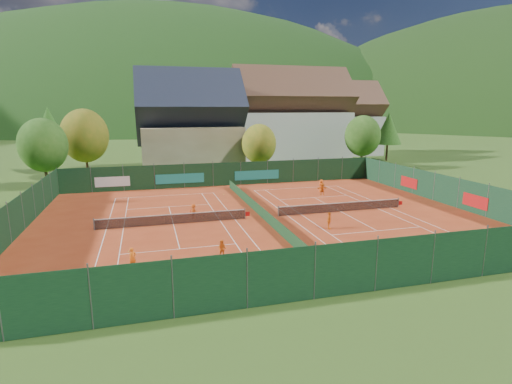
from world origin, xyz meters
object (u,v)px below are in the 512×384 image
object	(u,v)px
hotel_block_a	(290,121)
player_right_near	(329,221)
player_left_mid	(222,249)
player_left_far	(194,211)
ball_hopper	(467,236)
player_right_far_b	(322,189)
player_left_near	(133,258)
hotel_block_b	(339,123)
player_right_far_a	(321,186)
chalet	(190,129)

from	to	relation	value
hotel_block_a	player_right_near	size ratio (longest dim) A/B	14.85
player_left_mid	player_left_far	distance (m)	10.21
ball_hopper	player_right_far_b	world-z (taller)	player_right_far_b
hotel_block_a	ball_hopper	xyz separation A→B (m)	(-3.20, -46.84, -6.83)
player_left_near	hotel_block_b	bearing A→B (deg)	15.59
player_left_near	player_right_near	xyz separation A→B (m)	(15.53, 4.34, 0.04)
hotel_block_a	player_left_mid	world-z (taller)	hotel_block_a
player_right_near	player_right_far_a	xyz separation A→B (m)	(5.66, 13.89, 0.02)
hotel_block_b	player_right_near	world-z (taller)	hotel_block_b
ball_hopper	player_right_near	world-z (taller)	player_right_near
hotel_block_b	player_right_near	size ratio (longest dim) A/B	11.88
chalet	ball_hopper	bearing A→B (deg)	-68.85
hotel_block_b	player_right_far_b	distance (m)	42.35
hotel_block_b	player_right_far_b	world-z (taller)	hotel_block_b
hotel_block_b	player_left_near	xyz separation A→B (m)	(-41.13, -53.19, -5.93)
player_right_far_a	chalet	bearing A→B (deg)	-72.53
chalet	player_right_far_b	bearing A→B (deg)	-61.10
player_right_near	player_right_far_b	xyz separation A→B (m)	(5.05, 12.29, -0.02)
hotel_block_a	hotel_block_b	bearing A→B (deg)	29.74
ball_hopper	player_left_near	world-z (taller)	player_left_near
player_left_mid	player_right_far_a	size ratio (longest dim) A/B	0.82
player_left_far	player_left_near	bearing A→B (deg)	97.79
player_left_near	player_right_near	bearing A→B (deg)	-21.09
player_left_mid	player_right_far_a	world-z (taller)	player_right_far_a
chalet	player_left_near	size ratio (longest dim) A/B	11.75
hotel_block_a	player_left_far	world-z (taller)	hotel_block_a
player_left_mid	player_left_far	size ratio (longest dim) A/B	0.90
ball_hopper	player_right_far_a	world-z (taller)	player_right_far_a
hotel_block_a	ball_hopper	size ratio (longest dim) A/B	27.00
player_left_mid	chalet	bearing A→B (deg)	109.62
player_left_far	player_right_far_b	size ratio (longest dim) A/B	0.96
hotel_block_a	hotel_block_b	size ratio (longest dim) A/B	1.25
player_left_near	player_right_near	distance (m)	16.12
player_right_near	player_left_far	bearing A→B (deg)	85.58
chalet	player_right_near	distance (m)	36.11
player_right_far_b	chalet	bearing A→B (deg)	-56.80
player_left_far	player_right_far_a	bearing A→B (deg)	-121.15
player_left_far	hotel_block_a	bearing A→B (deg)	-89.09
player_left_mid	player_right_far_b	world-z (taller)	player_right_far_b
hotel_block_a	player_right_near	bearing A→B (deg)	-105.85
hotel_block_a	player_left_far	size ratio (longest dim) A/B	15.86
player_left_mid	player_right_near	xyz separation A→B (m)	(9.76, 3.96, 0.11)
player_left_far	player_right_near	xyz separation A→B (m)	(10.47, -6.22, 0.05)
player_right_far_a	hotel_block_b	bearing A→B (deg)	-134.15
chalet	player_right_far_b	xyz separation A→B (m)	(12.45, -22.56, -5.91)
hotel_block_b	ball_hopper	xyz separation A→B (m)	(-17.20, -54.84, -6.06)
chalet	player_right_far_a	size ratio (longest dim) A/B	10.82
player_left_near	player_right_near	size ratio (longest dim) A/B	0.95
chalet	hotel_block_a	xyz separation A→B (m)	(19.00, 6.00, 0.76)
player_left_far	ball_hopper	bearing A→B (deg)	-179.49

